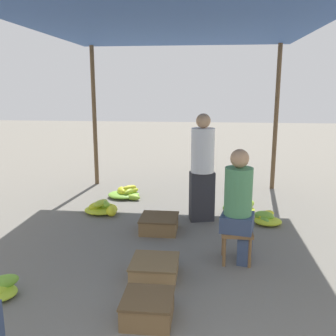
{
  "coord_description": "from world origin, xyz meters",
  "views": [
    {
      "loc": [
        0.48,
        -1.01,
        1.9
      ],
      "look_at": [
        0.0,
        3.45,
        0.94
      ],
      "focal_mm": 40.0,
      "sensor_mm": 36.0,
      "label": 1
    }
  ],
  "objects": [
    {
      "name": "canopy_post_back_left",
      "position": [
        -1.73,
        6.11,
        1.34
      ],
      "size": [
        0.08,
        0.08,
        2.67
      ],
      "primitive_type": "cylinder",
      "color": "brown",
      "rests_on": "ground"
    },
    {
      "name": "canopy_post_back_right",
      "position": [
        1.73,
        6.11,
        1.34
      ],
      "size": [
        0.08,
        0.08,
        2.67
      ],
      "primitive_type": "cylinder",
      "color": "brown",
      "rests_on": "ground"
    },
    {
      "name": "canopy_tarp",
      "position": [
        0.0,
        3.21,
        2.69
      ],
      "size": [
        3.85,
        6.21,
        0.04
      ],
      "primitive_type": "cube",
      "color": "#33569E",
      "rests_on": "canopy_post_front_left"
    },
    {
      "name": "stool",
      "position": [
        0.82,
        2.92,
        0.3
      ],
      "size": [
        0.34,
        0.34,
        0.37
      ],
      "color": "brown",
      "rests_on": "ground"
    },
    {
      "name": "vendor_seated",
      "position": [
        0.83,
        2.93,
        0.65
      ],
      "size": [
        0.4,
        0.4,
        1.27
      ],
      "color": "#384766",
      "rests_on": "ground"
    },
    {
      "name": "banana_pile_left_0",
      "position": [
        -1.11,
        4.37,
        0.08
      ],
      "size": [
        0.56,
        0.49,
        0.2
      ],
      "color": "yellow",
      "rests_on": "ground"
    },
    {
      "name": "banana_pile_left_2",
      "position": [
        -0.94,
        5.23,
        0.08
      ],
      "size": [
        0.62,
        0.55,
        0.22
      ],
      "color": "#9BC230",
      "rests_on": "ground"
    },
    {
      "name": "banana_pile_right_0",
      "position": [
        1.32,
        4.15,
        0.07
      ],
      "size": [
        0.41,
        0.39,
        0.19
      ],
      "color": "yellow",
      "rests_on": "ground"
    },
    {
      "name": "banana_pile_right_1",
      "position": [
        0.99,
        4.61,
        0.08
      ],
      "size": [
        0.56,
        0.44,
        0.19
      ],
      "color": "#99C231",
      "rests_on": "ground"
    },
    {
      "name": "crate_near",
      "position": [
        -0.15,
        3.72,
        0.1
      ],
      "size": [
        0.5,
        0.5,
        0.2
      ],
      "color": "brown",
      "rests_on": "ground"
    },
    {
      "name": "crate_mid",
      "position": [
        -0.03,
        2.48,
        0.09
      ],
      "size": [
        0.48,
        0.48,
        0.18
      ],
      "color": "#9E7A4C",
      "rests_on": "ground"
    },
    {
      "name": "crate_far",
      "position": [
        0.01,
        1.75,
        0.11
      ],
      "size": [
        0.42,
        0.42,
        0.21
      ],
      "color": "brown",
      "rests_on": "ground"
    },
    {
      "name": "shopper_walking_mid",
      "position": [
        0.41,
        4.22,
        0.81
      ],
      "size": [
        0.4,
        0.4,
        1.55
      ],
      "color": "#2D2D33",
      "rests_on": "ground"
    }
  ]
}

